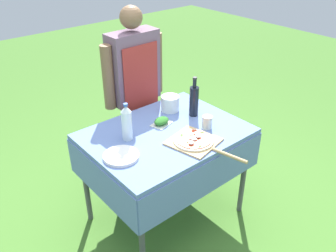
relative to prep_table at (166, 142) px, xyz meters
name	(u,v)px	position (x,y,z in m)	size (l,w,h in m)	color
ground_plane	(166,214)	(0.00, 0.00, -0.72)	(12.00, 12.00, 0.00)	#477A2D
prep_table	(166,142)	(0.00, 0.00, 0.00)	(1.16, 0.87, 0.81)	#607AB7
person_cook	(135,84)	(0.17, 0.61, 0.22)	(0.60, 0.20, 1.60)	#333D56
pizza_on_peel	(195,141)	(0.06, -0.25, 0.11)	(0.37, 0.59, 0.05)	tan
oil_bottle	(194,100)	(0.33, 0.06, 0.22)	(0.07, 0.07, 0.32)	black
water_bottle	(127,123)	(-0.27, 0.10, 0.22)	(0.07, 0.07, 0.28)	silver
herb_container	(161,121)	(0.05, 0.10, 0.12)	(0.18, 0.15, 0.05)	silver
mixing_tub	(170,103)	(0.25, 0.24, 0.15)	(0.15, 0.15, 0.12)	silver
plate_stack	(121,156)	(-0.43, -0.06, 0.10)	(0.24, 0.24, 0.02)	white
sauce_jar	(207,123)	(0.27, -0.16, 0.13)	(0.08, 0.08, 0.10)	silver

